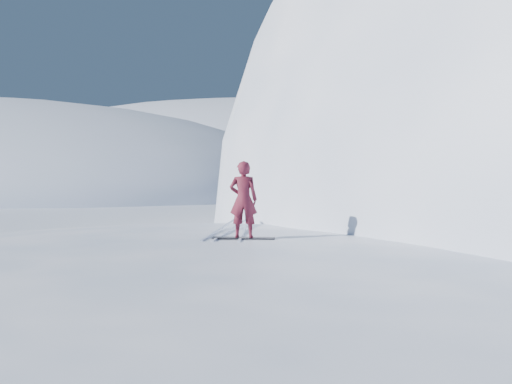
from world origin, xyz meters
TOP-DOWN VIEW (x-y plane):
  - ground at (0.00, 0.00)m, footprint 400.00×400.00m
  - near_ridge at (1.00, 3.00)m, footprint 36.00×28.00m
  - far_ridge_c at (-40.00, 110.00)m, footprint 140.00×90.00m
  - wind_bumps at (-0.56, 2.12)m, footprint 16.00×14.40m
  - snowboard at (0.21, 3.40)m, footprint 1.57×0.65m
  - snowboarder at (0.21, 3.40)m, footprint 0.77×0.60m
  - vapor_plume at (-43.09, 43.69)m, footprint 9.66×7.72m
  - board_tracks at (-0.86, 5.66)m, footprint 2.16×5.92m

SIDE VIEW (x-z plane):
  - ground at x=0.00m, z-range 0.00..0.00m
  - near_ridge at x=1.00m, z-range -2.40..2.40m
  - far_ridge_c at x=-40.00m, z-range -18.00..18.00m
  - wind_bumps at x=-0.56m, z-range -0.50..0.50m
  - vapor_plume at x=-43.09m, z-range -3.38..3.38m
  - snowboard at x=0.21m, z-range 2.40..2.43m
  - board_tracks at x=-0.86m, z-range 2.40..2.44m
  - snowboarder at x=0.21m, z-range 2.43..4.31m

